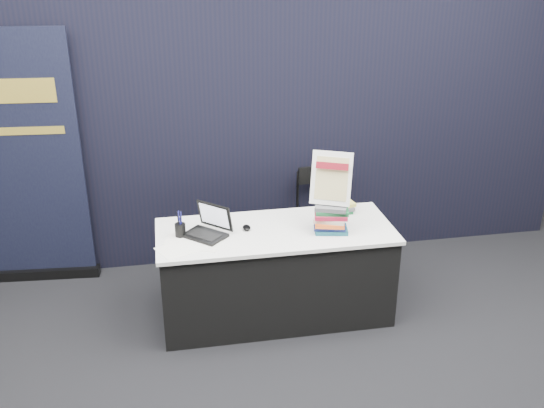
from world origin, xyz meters
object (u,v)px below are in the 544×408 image
Objects in this scene: book_stack_short at (340,208)px; display_table at (275,272)px; pullup_banner at (31,176)px; book_stack_tall at (331,218)px; laptop at (204,228)px; info_sign at (331,179)px; stacking_chair at (323,214)px.

display_table is at bearing -158.89° from book_stack_short.
display_table is 2.20m from pullup_banner.
book_stack_tall is 0.12× the size of pullup_banner.
display_table is 0.64m from book_stack_tall.
display_table is at bearing 165.28° from book_stack_tall.
laptop is 0.95m from book_stack_tall.
laptop is at bearing 172.95° from book_stack_tall.
info_sign is (0.00, 0.03, 0.30)m from book_stack_tall.
pullup_banner is at bearing 168.32° from stacking_chair.
pullup_banner reaches higher than book_stack_short.
laptop is 1.01m from info_sign.
laptop is 1.00× the size of info_sign.
book_stack_tall is at bearing -20.07° from pullup_banner.
book_stack_tall is at bearing -14.72° from display_table.
display_table is at bearing 41.90° from laptop.
book_stack_tall is 1.25× the size of book_stack_short.
display_table is 8.53× the size of book_stack_short.
pullup_banner is (-2.30, 1.05, 0.11)m from book_stack_tall.
stacking_chair is at bearing 78.57° from book_stack_tall.
pullup_banner is at bearing -171.49° from laptop.
laptop reaches higher than display_table.
info_sign is (0.94, -0.09, 0.36)m from laptop.
info_sign is at bearing -119.61° from book_stack_short.
book_stack_short is 0.58m from stacking_chair.
laptop is 1.13m from book_stack_short.
book_stack_short is 0.50m from info_sign.
book_stack_tall is 0.91m from stacking_chair.
info_sign is 1.04m from stacking_chair.
info_sign is (-0.17, -0.29, 0.37)m from book_stack_short.
laptop is 1.66m from pullup_banner.
book_stack_short is 0.23× the size of stacking_chair.
laptop is 0.44× the size of stacking_chair.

